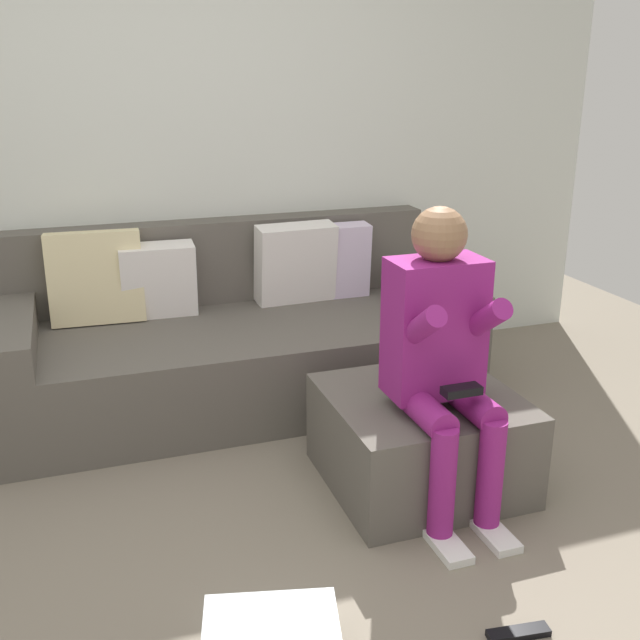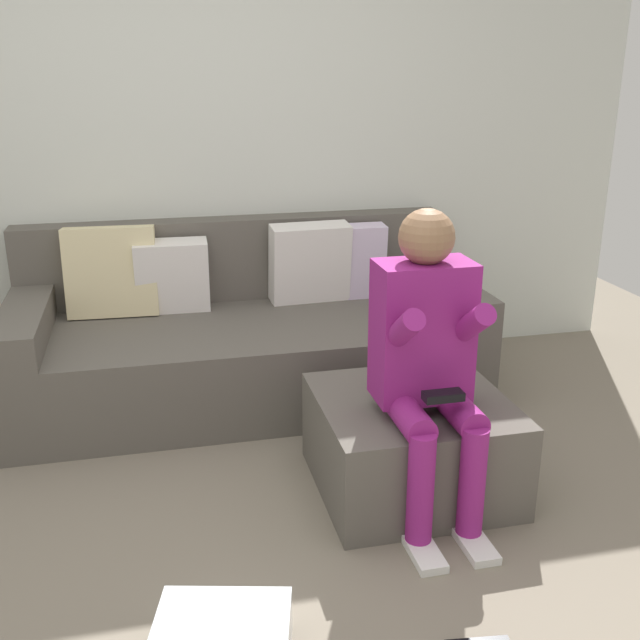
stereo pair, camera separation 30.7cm
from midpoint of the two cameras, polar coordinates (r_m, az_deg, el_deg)
name	(u,v)px [view 2 (the right image)]	position (r m, az deg, el deg)	size (l,w,h in m)	color
ground_plane	(229,602)	(2.53, -3.32, -20.91)	(6.69, 6.69, 0.00)	slate
wall_back	(174,143)	(4.03, -9.00, 13.25)	(5.15, 0.10, 2.47)	silver
couch_sectional	(246,335)	(3.81, -3.43, -1.21)	(2.29, 0.99, 0.87)	#59544C
ottoman	(411,443)	(3.03, 9.92, -9.39)	(0.73, 0.71, 0.39)	#59544C
person_seated	(428,350)	(2.71, 11.53, -2.32)	(0.35, 0.57, 1.15)	#8C1E72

